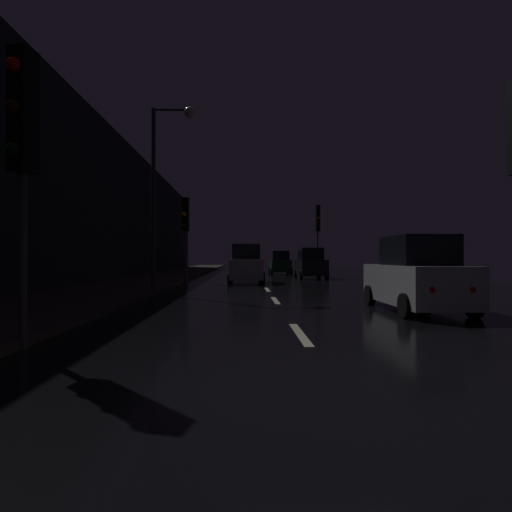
# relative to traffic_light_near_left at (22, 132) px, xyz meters

# --- Properties ---
(ground) EXTENTS (25.66, 84.00, 0.02)m
(ground) POSITION_rel_traffic_light_near_left_xyz_m (4.43, 22.61, -3.34)
(ground) COLOR black
(sidewalk_left) EXTENTS (4.40, 84.00, 0.15)m
(sidewalk_left) POSITION_rel_traffic_light_near_left_xyz_m (-2.19, 22.61, -3.25)
(sidewalk_left) COLOR #38332B
(sidewalk_left) RESTS_ON ground
(building_facade_left) EXTENTS (0.80, 63.00, 9.16)m
(building_facade_left) POSITION_rel_traffic_light_near_left_xyz_m (-4.79, 19.11, 1.25)
(building_facade_left) COLOR black
(building_facade_left) RESTS_ON ground
(lane_centerline) EXTENTS (0.16, 12.58, 0.01)m
(lane_centerline) POSITION_rel_traffic_light_near_left_xyz_m (4.43, 6.53, -3.32)
(lane_centerline) COLOR beige
(lane_centerline) RESTS_ON ground
(traffic_light_near_left) EXTENTS (0.38, 0.49, 4.62)m
(traffic_light_near_left) POSITION_rel_traffic_light_near_left_xyz_m (0.00, 0.00, 0.00)
(traffic_light_near_left) COLOR #38383A
(traffic_light_near_left) RESTS_ON ground
(traffic_light_far_right) EXTENTS (0.36, 0.48, 5.25)m
(traffic_light_far_right) POSITION_rel_traffic_light_near_left_xyz_m (8.77, 23.03, 0.51)
(traffic_light_far_right) COLOR #38383A
(traffic_light_far_right) RESTS_ON ground
(traffic_light_far_left) EXTENTS (0.38, 0.48, 4.82)m
(traffic_light_far_left) POSITION_rel_traffic_light_near_left_xyz_m (0.10, 16.75, 0.17)
(traffic_light_far_left) COLOR #38383A
(traffic_light_far_left) RESTS_ON ground
(streetlamp_overhead) EXTENTS (1.70, 0.44, 7.27)m
(streetlamp_overhead) POSITION_rel_traffic_light_near_left_xyz_m (0.36, 9.47, 1.48)
(streetlamp_overhead) COLOR #2D2D30
(streetlamp_overhead) RESTS_ON ground
(car_approaching_headlights) EXTENTS (1.99, 4.30, 2.17)m
(car_approaching_headlights) POSITION_rel_traffic_light_near_left_xyz_m (3.52, 16.75, -2.34)
(car_approaching_headlights) COLOR silver
(car_approaching_headlights) RESTS_ON ground
(car_distant_taillights) EXTENTS (1.82, 3.94, 1.99)m
(car_distant_taillights) POSITION_rel_traffic_light_near_left_xyz_m (6.51, 28.42, -2.42)
(car_distant_taillights) COLOR #0F3819
(car_distant_taillights) RESTS_ON ground
(car_parked_right_near) EXTENTS (1.81, 3.93, 1.98)m
(car_parked_right_near) POSITION_rel_traffic_light_near_left_xyz_m (7.96, 4.30, -2.43)
(car_parked_right_near) COLOR #A5A8AD
(car_parked_right_near) RESTS_ON ground
(car_parked_right_far) EXTENTS (1.90, 4.12, 2.08)m
(car_parked_right_far) POSITION_rel_traffic_light_near_left_xyz_m (7.96, 21.36, -2.38)
(car_parked_right_far) COLOR black
(car_parked_right_far) RESTS_ON ground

